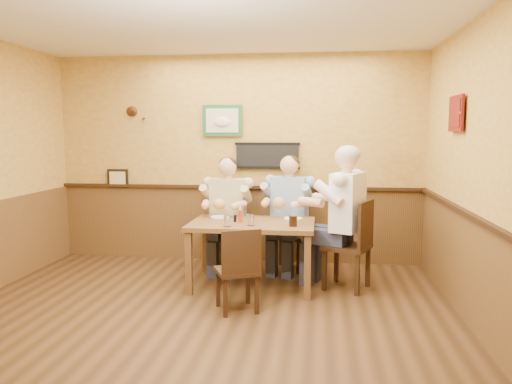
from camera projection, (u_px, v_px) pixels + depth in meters
room at (210, 141)px, 4.45m from camera, size 5.02×5.03×2.81m
dining_table at (252, 230)px, 5.67m from camera, size 1.40×0.90×0.75m
chair_back_left at (228, 235)px, 6.38m from camera, size 0.45×0.45×0.91m
chair_back_right at (290, 234)px, 6.40m from camera, size 0.52×0.52×0.93m
chair_right_end at (347, 244)px, 5.61m from camera, size 0.61×0.61×1.02m
chair_near_side at (237, 269)px, 4.92m from camera, size 0.52×0.52×0.84m
diner_tan_shirt at (228, 220)px, 6.36m from camera, size 0.64×0.64×1.30m
diner_blue_polo at (290, 219)px, 6.38m from camera, size 0.74×0.74×1.32m
diner_white_elder at (347, 225)px, 5.58m from camera, size 0.87×0.87×1.45m
water_glass_left at (227, 221)px, 5.38m from camera, size 0.10×0.10×0.12m
water_glass_mid at (251, 220)px, 5.43m from camera, size 0.09×0.09×0.12m
cola_tumbler at (293, 221)px, 5.40m from camera, size 0.09×0.09×0.12m
hot_sauce_bottle at (240, 215)px, 5.62m from camera, size 0.04×0.04×0.16m
salt_shaker at (249, 218)px, 5.65m from camera, size 0.04×0.04×0.09m
pepper_shaker at (235, 218)px, 5.66m from camera, size 0.04×0.04×0.08m
plate_far_left at (219, 217)px, 5.95m from camera, size 0.27×0.27×0.01m
plate_far_right at (293, 218)px, 5.85m from camera, size 0.22×0.22×0.01m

